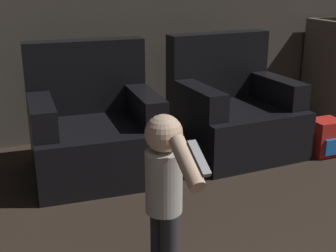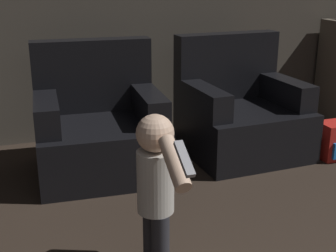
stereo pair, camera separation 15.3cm
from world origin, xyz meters
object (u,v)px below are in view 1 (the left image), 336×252
Objects in this scene: armchair_left at (94,130)px; toy_backpack at (325,137)px; armchair_right at (233,113)px; person_toddler at (165,182)px.

armchair_left is 3.23× the size of toy_backpack.
armchair_right is at bearing 3.56° from armchair_left.
toy_backpack is at bearing -8.56° from armchair_left.
armchair_left reaches higher than person_toddler.
person_toddler is at bearing -151.98° from toy_backpack.
armchair_right reaches higher than person_toddler.
toy_backpack is at bearing -33.50° from armchair_right.
armchair_left is 1.81m from toy_backpack.
armchair_right is (1.13, 0.00, 0.00)m from armchair_left.
armchair_left is at bearing 167.89° from toy_backpack.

